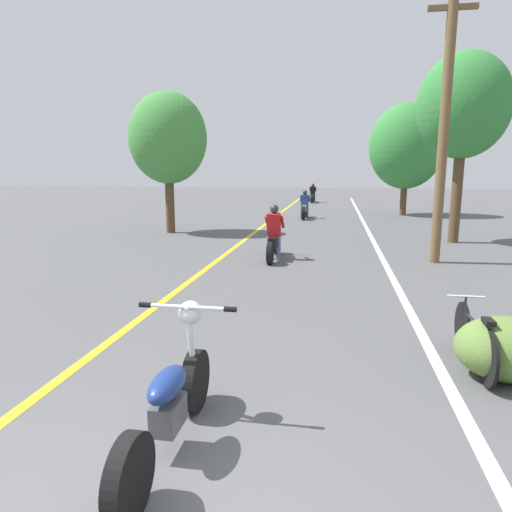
{
  "coord_description": "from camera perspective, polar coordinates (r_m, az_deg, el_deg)",
  "views": [
    {
      "loc": [
        1.25,
        -2.07,
        2.27
      ],
      "look_at": [
        -0.01,
        5.13,
        0.9
      ],
      "focal_mm": 32.0,
      "sensor_mm": 36.0,
      "label": 1
    }
  ],
  "objects": [
    {
      "name": "roadside_tree_left",
      "position": [
        17.19,
        -10.97,
        14.21
      ],
      "size": [
        2.83,
        2.55,
        5.05
      ],
      "color": "#513A23",
      "rests_on": "ground"
    },
    {
      "name": "roadside_tree_right_far",
      "position": [
        24.76,
        18.29,
        12.87
      ],
      "size": [
        3.69,
        3.32,
        5.6
      ],
      "color": "#513A23",
      "rests_on": "ground"
    },
    {
      "name": "lane_stripe_edge",
      "position": [
        15.41,
        14.46,
        1.83
      ],
      "size": [
        0.14,
        48.0,
        0.01
      ],
      "primitive_type": "cube",
      "color": "white",
      "rests_on": "ground"
    },
    {
      "name": "roadside_tree_right_near",
      "position": [
        15.92,
        24.52,
        16.62
      ],
      "size": [
        2.78,
        2.5,
        5.82
      ],
      "color": "#513A23",
      "rests_on": "ground"
    },
    {
      "name": "motorcycle_rider_mid",
      "position": [
        22.09,
        6.1,
        6.02
      ],
      "size": [
        0.5,
        2.06,
        1.36
      ],
      "color": "black",
      "rests_on": "ground"
    },
    {
      "name": "roadside_bush",
      "position": [
        5.79,
        28.85,
        -10.12
      ],
      "size": [
        1.1,
        0.88,
        0.7
      ],
      "color": "#5B7A38",
      "rests_on": "ground"
    },
    {
      "name": "lane_stripe_center",
      "position": [
        15.64,
        -1.07,
        2.3
      ],
      "size": [
        0.14,
        48.0,
        0.01
      ],
      "primitive_type": "cube",
      "color": "yellow",
      "rests_on": "ground"
    },
    {
      "name": "motorcycle_rider_lead",
      "position": [
        11.82,
        2.25,
        2.18
      ],
      "size": [
        0.5,
        1.96,
        1.42
      ],
      "color": "black",
      "rests_on": "ground"
    },
    {
      "name": "utility_pole",
      "position": [
        12.15,
        22.48,
        14.97
      ],
      "size": [
        1.1,
        0.24,
        6.53
      ],
      "color": "brown",
      "rests_on": "ground"
    },
    {
      "name": "bicycle_parked",
      "position": [
        5.97,
        25.62,
        -9.3
      ],
      "size": [
        0.44,
        1.64,
        0.74
      ],
      "color": "black",
      "rests_on": "ground"
    },
    {
      "name": "motorcycle_foreground",
      "position": [
        3.95,
        -10.6,
        -17.3
      ],
      "size": [
        0.9,
        2.02,
        1.11
      ],
      "color": "black",
      "rests_on": "ground"
    },
    {
      "name": "motorcycle_rider_far",
      "position": [
        33.45,
        7.1,
        7.55
      ],
      "size": [
        0.5,
        2.11,
        1.38
      ],
      "color": "black",
      "rests_on": "ground"
    }
  ]
}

